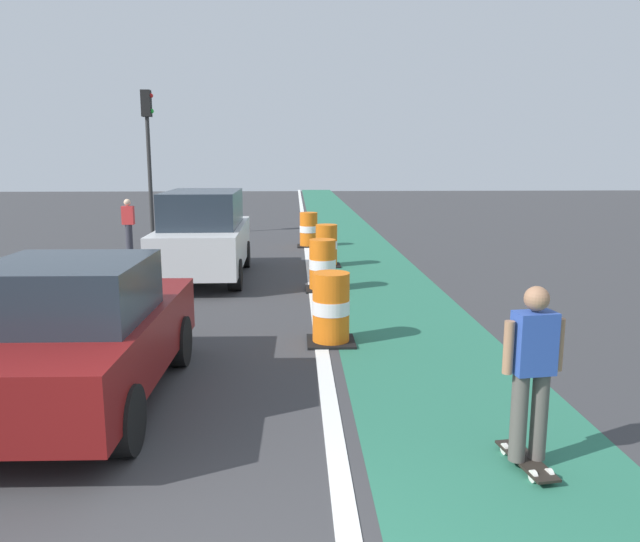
{
  "coord_description": "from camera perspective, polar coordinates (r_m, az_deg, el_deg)",
  "views": [
    {
      "loc": [
        0.52,
        -3.11,
        2.78
      ],
      "look_at": [
        0.89,
        5.99,
        1.1
      ],
      "focal_mm": 34.44,
      "sensor_mm": 36.0,
      "label": 1
    }
  ],
  "objects": [
    {
      "name": "parked_suv_second",
      "position": [
        14.54,
        -10.73,
        3.37
      ],
      "size": [
        1.97,
        4.62,
        2.04
      ],
      "color": "silver",
      "rests_on": "ground"
    },
    {
      "name": "skateboarder_on_lane",
      "position": [
        5.83,
        19.09,
        -8.85
      ],
      "size": [
        0.56,
        0.82,
        1.69
      ],
      "color": "black",
      "rests_on": "ground"
    },
    {
      "name": "parked_sedan_nearest",
      "position": [
        7.43,
        -21.56,
        -5.5
      ],
      "size": [
        1.97,
        4.13,
        1.7
      ],
      "color": "maroon",
      "rests_on": "ground"
    },
    {
      "name": "lane_divider_stripe",
      "position": [
        15.37,
        -0.89,
        0.04
      ],
      "size": [
        0.2,
        80.0,
        0.01
      ],
      "primitive_type": "cube",
      "color": "silver",
      "rests_on": "ground"
    },
    {
      "name": "pedestrian_crossing",
      "position": [
        18.96,
        -17.37,
        4.16
      ],
      "size": [
        0.34,
        0.2,
        1.61
      ],
      "color": "#33333D",
      "rests_on": "ground"
    },
    {
      "name": "traffic_light_corner",
      "position": [
        22.74,
        -15.68,
        11.87
      ],
      "size": [
        0.41,
        0.32,
        5.1
      ],
      "color": "#2D2D2D",
      "rests_on": "ground"
    },
    {
      "name": "traffic_barrel_mid",
      "position": [
        13.04,
        0.23,
        0.51
      ],
      "size": [
        0.73,
        0.73,
        1.09
      ],
      "color": "orange",
      "rests_on": "ground"
    },
    {
      "name": "traffic_barrel_front",
      "position": [
        9.3,
        1.03,
        -3.55
      ],
      "size": [
        0.73,
        0.73,
        1.09
      ],
      "color": "orange",
      "rests_on": "ground"
    },
    {
      "name": "traffic_barrel_far",
      "position": [
        19.54,
        -1.06,
        3.83
      ],
      "size": [
        0.73,
        0.73,
        1.09
      ],
      "color": "orange",
      "rests_on": "ground"
    },
    {
      "name": "traffic_barrel_back",
      "position": [
        15.96,
        0.6,
        2.34
      ],
      "size": [
        0.73,
        0.73,
        1.09
      ],
      "color": "orange",
      "rests_on": "ground"
    },
    {
      "name": "bike_lane_strip",
      "position": [
        15.48,
        4.67,
        0.07
      ],
      "size": [
        2.5,
        80.0,
        0.01
      ],
      "primitive_type": "cube",
      "color": "#286B51",
      "rests_on": "ground"
    }
  ]
}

